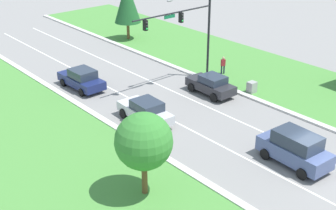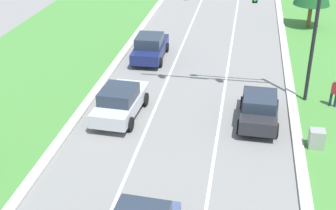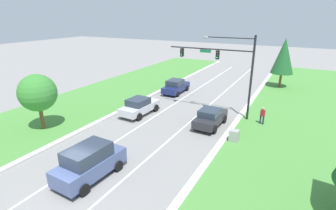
{
  "view_description": "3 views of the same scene",
  "coord_description": "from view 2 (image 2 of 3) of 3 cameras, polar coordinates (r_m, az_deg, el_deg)",
  "views": [
    {
      "loc": [
        -21.82,
        -12.24,
        15.25
      ],
      "look_at": [
        -2.76,
        9.99,
        1.74
      ],
      "focal_mm": 50.0,
      "sensor_mm": 36.0,
      "label": 1
    },
    {
      "loc": [
        2.79,
        -9.42,
        11.85
      ],
      "look_at": [
        -0.54,
        9.76,
        1.9
      ],
      "focal_mm": 50.0,
      "sensor_mm": 36.0,
      "label": 2
    },
    {
      "loc": [
        10.51,
        -8.56,
        9.52
      ],
      "look_at": [
        -0.37,
        12.0,
        1.39
      ],
      "focal_mm": 28.0,
      "sensor_mm": 36.0,
      "label": 3
    }
  ],
  "objects": [
    {
      "name": "charcoal_sedan",
      "position": [
        24.28,
        11.05,
        -0.41
      ],
      "size": [
        2.1,
        4.31,
        1.66
      ],
      "rotation": [
        0.0,
        0.0,
        -0.03
      ],
      "color": "#28282D",
      "rests_on": "ground_plane"
    },
    {
      "name": "navy_sedan",
      "position": [
        32.19,
        -2.2,
        7.08
      ],
      "size": [
        2.18,
        4.73,
        1.73
      ],
      "rotation": [
        0.0,
        0.0,
        0.03
      ],
      "color": "navy",
      "rests_on": "ground_plane"
    },
    {
      "name": "pedestrian",
      "position": [
        26.92,
        19.64,
        1.49
      ],
      "size": [
        0.43,
        0.31,
        1.69
      ],
      "rotation": [
        0.0,
        0.0,
        2.87
      ],
      "color": "#232842",
      "rests_on": "ground_plane"
    },
    {
      "name": "traffic_signal_mast",
      "position": [
        25.57,
        12.48,
        11.43
      ],
      "size": [
        8.21,
        0.41,
        7.8
      ],
      "color": "black",
      "rests_on": "ground_plane"
    },
    {
      "name": "silver_sedan",
      "position": [
        24.61,
        -5.84,
        0.42
      ],
      "size": [
        2.28,
        4.71,
        1.7
      ],
      "rotation": [
        0.0,
        0.0,
        -0.05
      ],
      "color": "silver",
      "rests_on": "ground_plane"
    },
    {
      "name": "utility_cabinet",
      "position": [
        22.91,
        17.65,
        -4.03
      ],
      "size": [
        0.7,
        0.6,
        1.0
      ],
      "color": "#9E9E99",
      "rests_on": "ground_plane"
    }
  ]
}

